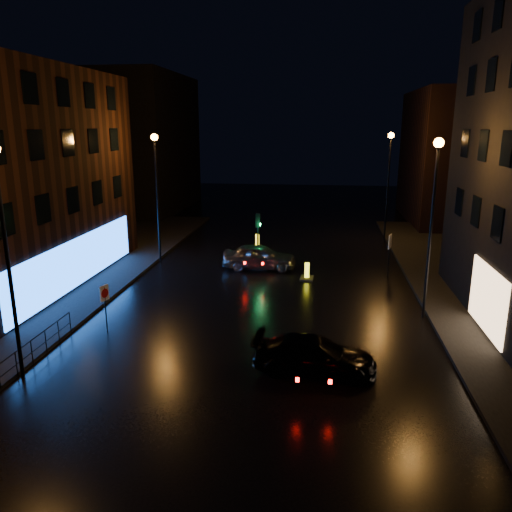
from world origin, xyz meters
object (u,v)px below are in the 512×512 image
at_px(silver_hatchback, 259,257).
at_px(road_sign_left, 105,297).
at_px(dark_sedan, 315,355).
at_px(bollard_near, 307,275).
at_px(bollard_far, 257,245).
at_px(traffic_signal, 258,258).
at_px(road_sign_right, 390,245).

relative_size(silver_hatchback, road_sign_left, 2.18).
relative_size(dark_sedan, bollard_near, 3.84).
height_order(bollard_near, bollard_far, bollard_far).
relative_size(bollard_near, bollard_far, 0.90).
xyz_separation_m(silver_hatchback, bollard_far, (-0.85, 5.54, -0.56)).
distance_m(traffic_signal, road_sign_left, 12.75).
height_order(bollard_far, road_sign_right, road_sign_right).
bearing_deg(road_sign_left, traffic_signal, 83.96).
distance_m(traffic_signal, dark_sedan, 14.71).
relative_size(dark_sedan, road_sign_left, 2.15).
distance_m(dark_sedan, road_sign_left, 9.65).
bearing_deg(traffic_signal, bollard_far, 97.81).
relative_size(traffic_signal, bollard_far, 2.60).
bearing_deg(traffic_signal, bollard_near, -38.51).
distance_m(traffic_signal, silver_hatchback, 0.85).
bearing_deg(bollard_near, traffic_signal, 145.48).
height_order(traffic_signal, bollard_far, traffic_signal).
bearing_deg(silver_hatchback, road_sign_right, -96.29).
bearing_deg(dark_sedan, bollard_near, 7.33).
bearing_deg(bollard_near, dark_sedan, -82.84).
relative_size(silver_hatchback, bollard_far, 3.49).
xyz_separation_m(traffic_signal, road_sign_right, (8.13, -1.42, 1.44)).
xyz_separation_m(traffic_signal, silver_hatchback, (0.20, -0.78, 0.29)).
distance_m(silver_hatchback, bollard_near, 3.62).
relative_size(silver_hatchback, bollard_near, 3.89).
xyz_separation_m(road_sign_left, road_sign_right, (13.45, 10.12, 0.36)).
bearing_deg(bollard_near, road_sign_right, 17.79).
relative_size(traffic_signal, dark_sedan, 0.76).
distance_m(bollard_far, road_sign_right, 10.88).
relative_size(bollard_near, road_sign_right, 0.46).
bearing_deg(road_sign_left, silver_hatchback, 81.54).
height_order(traffic_signal, dark_sedan, traffic_signal).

